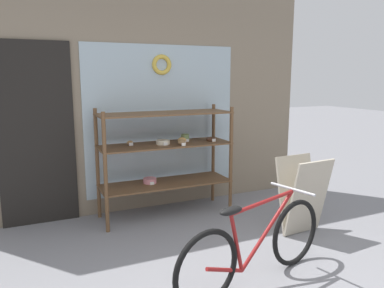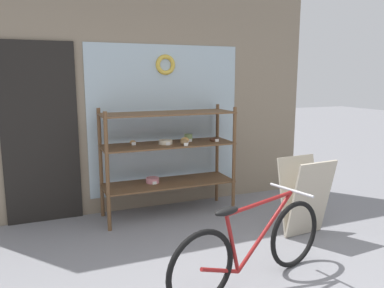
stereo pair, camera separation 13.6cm
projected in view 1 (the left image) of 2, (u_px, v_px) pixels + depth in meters
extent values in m
cube|color=gray|center=(146.00, 92.00, 4.74)|extent=(4.51, 0.08, 3.03)
cube|color=#A3B7C1|center=(162.00, 120.00, 4.85)|extent=(2.00, 0.02, 1.90)
cube|color=black|center=(36.00, 135.00, 4.24)|extent=(0.84, 0.03, 2.10)
torus|color=gold|center=(162.00, 65.00, 4.71)|extent=(0.26, 0.06, 0.26)
cylinder|color=brown|center=(106.00, 173.00, 4.05)|extent=(0.04, 0.04, 1.34)
cylinder|color=brown|center=(231.00, 160.00, 4.68)|extent=(0.04, 0.04, 1.34)
cylinder|color=brown|center=(97.00, 164.00, 4.48)|extent=(0.04, 0.04, 1.34)
cylinder|color=brown|center=(213.00, 153.00, 5.11)|extent=(0.04, 0.04, 1.34)
cube|color=brown|center=(166.00, 183.00, 4.62)|extent=(1.61, 0.53, 0.02)
cube|color=brown|center=(165.00, 145.00, 4.54)|extent=(1.61, 0.53, 0.02)
cube|color=brown|center=(165.00, 113.00, 4.47)|extent=(1.61, 0.53, 0.02)
cylinder|color=pink|center=(150.00, 181.00, 4.59)|extent=(0.16, 0.16, 0.06)
cube|color=white|center=(152.00, 183.00, 4.52)|extent=(0.05, 0.00, 0.04)
ellipsoid|color=brown|center=(182.00, 142.00, 4.45)|extent=(0.10, 0.08, 0.07)
cube|color=white|center=(184.00, 144.00, 4.40)|extent=(0.05, 0.00, 0.04)
ellipsoid|color=tan|center=(182.00, 140.00, 4.57)|extent=(0.11, 0.09, 0.08)
cube|color=white|center=(184.00, 143.00, 4.52)|extent=(0.05, 0.00, 0.04)
ellipsoid|color=#AD7F4C|center=(130.00, 143.00, 4.46)|extent=(0.08, 0.07, 0.05)
cube|color=white|center=(131.00, 144.00, 4.42)|extent=(0.05, 0.00, 0.04)
torus|color=#4C2D1E|center=(211.00, 139.00, 4.76)|extent=(0.13, 0.13, 0.04)
cube|color=white|center=(214.00, 140.00, 4.69)|extent=(0.05, 0.00, 0.04)
cylinder|color=beige|center=(163.00, 142.00, 4.51)|extent=(0.17, 0.17, 0.05)
cube|color=white|center=(166.00, 144.00, 4.43)|extent=(0.05, 0.00, 0.04)
cylinder|color=#7A995B|center=(185.00, 138.00, 4.73)|extent=(0.10, 0.10, 0.09)
cube|color=white|center=(187.00, 140.00, 4.68)|extent=(0.05, 0.00, 0.04)
torus|color=black|center=(207.00, 269.00, 2.75)|extent=(0.61, 0.19, 0.61)
torus|color=black|center=(295.00, 233.00, 3.39)|extent=(0.61, 0.19, 0.61)
cylinder|color=maroon|center=(268.00, 229.00, 3.14)|extent=(0.62, 0.18, 0.57)
cylinder|color=maroon|center=(264.00, 202.00, 3.05)|extent=(0.73, 0.21, 0.07)
cylinder|color=maroon|center=(237.00, 243.00, 2.91)|extent=(0.17, 0.07, 0.51)
cylinder|color=maroon|center=(225.00, 270.00, 2.87)|extent=(0.38, 0.12, 0.17)
ellipsoid|color=black|center=(231.00, 211.00, 2.82)|extent=(0.24, 0.14, 0.06)
cylinder|color=#B2B2B7|center=(292.00, 189.00, 3.27)|extent=(0.13, 0.45, 0.02)
cube|color=#B2A893|center=(309.00, 198.00, 4.00)|extent=(0.51, 0.24, 0.84)
cube|color=#B2A893|center=(297.00, 193.00, 4.15)|extent=(0.51, 0.24, 0.84)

